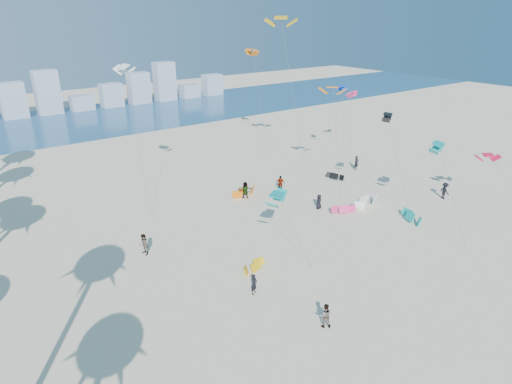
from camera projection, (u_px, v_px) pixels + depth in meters
ground at (380, 362)px, 25.08m from camera, size 220.00×220.00×0.00m
ocean at (57, 124)px, 78.70m from camera, size 220.00×220.00×0.00m
kitesurfer_near at (254, 284)px, 30.92m from camera, size 0.66×0.56×1.55m
kitesurfer_mid at (325, 316)px, 27.62m from camera, size 1.02×0.97×1.65m
kitesurfers_far at (301, 195)px, 45.63m from camera, size 31.35×14.12×1.86m
grounded_kites at (330, 205)px, 44.33m from camera, size 21.59×17.02×1.06m
flying_kites at (313, 88)px, 45.23m from camera, size 33.08×35.92×18.67m
distant_skyline at (34, 99)px, 84.34m from camera, size 85.00×3.00×8.40m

